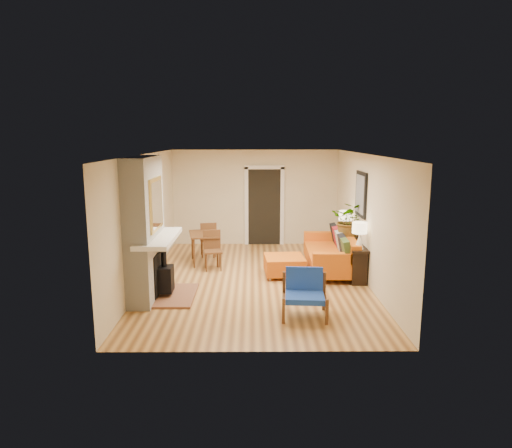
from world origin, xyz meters
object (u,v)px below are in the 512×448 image
Objects in this scene: lamp_near at (360,232)px; houseplant at (349,220)px; sofa at (333,253)px; lamp_far at (345,219)px; blue_chair at (304,290)px; ottoman at (284,265)px; dining_table at (207,239)px; console_table at (351,248)px.

houseplant is at bearing 90.61° from lamp_near.
sofa is 0.88m from lamp_far.
lamp_near is at bearing -71.39° from sofa.
ottoman is at bearing 94.84° from blue_chair.
lamp_far is (3.21, -0.13, 0.49)m from dining_table.
houseplant reaches higher than dining_table.
lamp_near is (0.00, -0.69, 0.49)m from console_table.
sofa is 1.22m from ottoman.
ottoman is 1.76m from lamp_near.
houseplant is (1.26, 2.57, 0.72)m from blue_chair.
lamp_near is at bearing -90.00° from lamp_far.
houseplant reaches higher than console_table.
lamp_far reaches higher than sofa.
ottoman is at bearing -158.45° from sofa.
houseplant is (-0.01, 0.24, 0.56)m from console_table.
lamp_near is 1.44m from lamp_far.
sofa reaches higher than dining_table.
lamp_far is at bearing 31.70° from ottoman.
ottoman is 1.63× the size of lamp_near.
dining_table reaches higher than blue_chair.
console_table is at bearing 6.01° from ottoman.
blue_chair is at bearing -116.20° from houseplant.
sofa is 2.79m from blue_chair.
sofa is 2.78× the size of houseplant.
sofa is 0.81m from houseplant.
houseplant is at bearing -8.99° from sofa.
houseplant is at bearing 15.22° from ottoman.
sofa is 4.24× the size of lamp_far.
lamp_near is 1.00× the size of lamp_far.
blue_chair is at bearing -109.78° from sofa.
blue_chair is at bearing -85.16° from ottoman.
sofa is 1.37× the size of dining_table.
houseplant is at bearing 63.80° from blue_chair.
lamp_near is (1.27, 1.63, 0.65)m from blue_chair.
console_table is 0.61m from houseplant.
sofa is 2.90× the size of blue_chair.
lamp_near is at bearing -90.00° from console_table.
lamp_far is at bearing 90.00° from lamp_near.
dining_table is (-2.88, 0.59, 0.18)m from sofa.
console_table is at bearing -41.27° from sofa.
lamp_near is (1.46, -0.54, 0.82)m from ottoman.
blue_chair is (0.18, -2.18, 0.17)m from ottoman.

